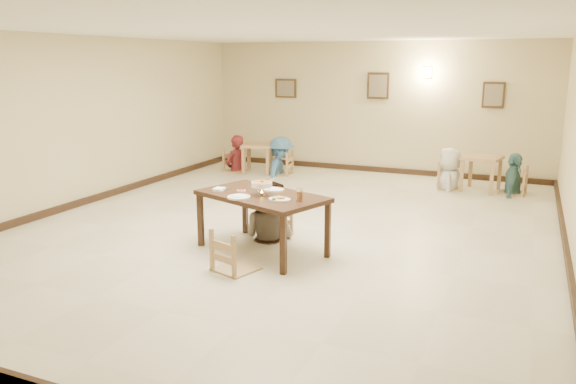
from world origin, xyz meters
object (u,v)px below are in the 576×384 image
at_px(chair_near, 235,231).
at_px(bg_chair_lr, 280,152).
at_px(chair_far, 275,207).
at_px(bg_table_right, 482,163).
at_px(main_diner, 269,180).
at_px(drink_glass, 299,195).
at_px(bg_table_left, 258,150).
at_px(bg_diner_b, 280,137).
at_px(bg_diner_d, 516,153).
at_px(bg_chair_rr, 514,168).
at_px(bg_chair_ll, 236,150).
at_px(main_table, 262,200).
at_px(curry_warmer, 262,184).
at_px(bg_diner_c, 451,148).
at_px(bg_chair_rl, 449,166).
at_px(bg_diner_a, 236,135).

height_order(chair_near, bg_chair_lr, bg_chair_lr).
xyz_separation_m(chair_far, bg_table_right, (2.54, 4.37, 0.13)).
xyz_separation_m(main_diner, bg_table_right, (2.58, 4.48, -0.31)).
relative_size(drink_glass, bg_table_left, 0.20).
bearing_deg(chair_near, bg_diner_b, -53.42).
relative_size(bg_table_right, bg_diner_d, 0.51).
bearing_deg(chair_far, bg_chair_rr, 62.34).
relative_size(main_diner, bg_chair_ll, 1.72).
distance_m(chair_near, main_diner, 1.41).
xyz_separation_m(chair_far, bg_diner_b, (-1.83, 4.30, 0.43)).
bearing_deg(main_table, bg_chair_ll, 141.76).
bearing_deg(bg_diner_b, bg_chair_rr, -98.77).
distance_m(bg_table_right, bg_chair_rr, 0.62).
distance_m(bg_table_right, bg_chair_lr, 4.37).
bearing_deg(main_diner, bg_chair_lr, -54.48).
bearing_deg(chair_far, bg_table_left, 127.37).
relative_size(chair_near, drink_glass, 6.06).
xyz_separation_m(curry_warmer, drink_glass, (0.58, -0.10, -0.07)).
bearing_deg(bg_chair_rr, main_table, -24.55).
relative_size(chair_far, bg_diner_d, 0.55).
relative_size(chair_far, bg_diner_b, 0.51).
xyz_separation_m(chair_near, curry_warmer, (0.02, 0.72, 0.45)).
distance_m(bg_diner_c, bg_diner_d, 1.23).
relative_size(bg_chair_rl, bg_diner_d, 0.59).
bearing_deg(bg_table_left, bg_diner_d, 1.04).
bearing_deg(bg_chair_lr, drink_glass, 21.12).
height_order(chair_far, bg_table_right, chair_far).
bearing_deg(bg_diner_c, bg_chair_lr, -98.02).
height_order(chair_far, bg_chair_rl, bg_chair_rl).
distance_m(chair_near, bg_table_left, 6.26).
distance_m(bg_chair_ll, bg_diner_b, 1.17).
bearing_deg(bg_table_left, curry_warmer, -63.12).
relative_size(main_table, bg_chair_ll, 1.91).
distance_m(chair_near, bg_diner_a, 6.47).
relative_size(chair_far, drink_glass, 5.30).
bearing_deg(bg_diner_b, curry_warmer, -168.06).
relative_size(curry_warmer, bg_diner_b, 0.18).
distance_m(main_table, bg_diner_d, 5.89).
distance_m(bg_chair_lr, bg_diner_b, 0.36).
bearing_deg(main_table, drink_glass, 5.16).
height_order(chair_far, bg_chair_rr, bg_chair_rr).
bearing_deg(bg_chair_rr, main_diner, -29.19).
distance_m(curry_warmer, bg_diner_b, 5.42).
relative_size(main_diner, bg_table_left, 2.10).
xyz_separation_m(drink_glass, bg_diner_c, (1.19, 5.18, -0.04)).
bearing_deg(bg_chair_rr, bg_table_right, -84.19).
height_order(main_diner, bg_table_left, main_diner).
bearing_deg(bg_table_right, bg_chair_rl, -175.90).
height_order(bg_chair_lr, bg_diner_a, bg_diner_a).
relative_size(main_diner, bg_diner_c, 1.04).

